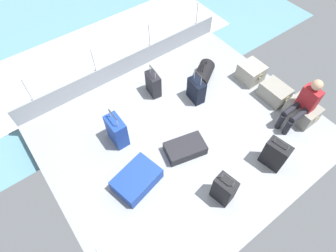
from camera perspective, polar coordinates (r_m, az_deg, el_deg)
ground_plane at (r=5.58m, az=3.33°, el=-1.74°), size 4.40×5.20×0.06m
gunwale_port at (r=6.59m, az=-8.69°, el=12.25°), size 0.06×5.20×0.45m
railing_port at (r=6.23m, az=-9.35°, el=16.02°), size 0.04×4.20×1.02m
sea_wake at (r=7.97m, az=-13.71°, el=14.59°), size 12.00×12.00×0.01m
cargo_crate_0 at (r=6.64m, az=16.57°, el=10.43°), size 0.53×0.48×0.39m
cargo_crate_1 at (r=6.40m, az=20.90°, el=6.42°), size 0.63×0.43×0.35m
cargo_crate_2 at (r=6.25m, az=25.62°, el=2.74°), size 0.64×0.45×0.38m
passenger_seated at (r=5.86m, az=25.90°, el=4.18°), size 0.34×0.66×1.08m
suitcase_0 at (r=5.94m, az=5.77°, el=7.26°), size 0.42×0.27×0.75m
suitcase_1 at (r=5.25m, az=3.53°, el=-4.57°), size 0.60×0.82×0.21m
suitcase_2 at (r=5.29m, az=20.99°, el=-5.44°), size 0.45×0.31×0.72m
suitcase_3 at (r=5.30m, az=-10.39°, el=-0.98°), size 0.45×0.26×0.81m
suitcase_4 at (r=6.03m, az=-3.01°, el=8.53°), size 0.40×0.24×0.72m
suitcase_5 at (r=4.95m, az=-6.38°, el=-10.78°), size 0.71×0.89×0.26m
suitcase_6 at (r=4.76m, az=11.33°, el=-12.56°), size 0.38×0.30×0.77m
duffel_bag at (r=6.42m, az=7.23°, el=10.55°), size 0.63×0.72×0.51m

